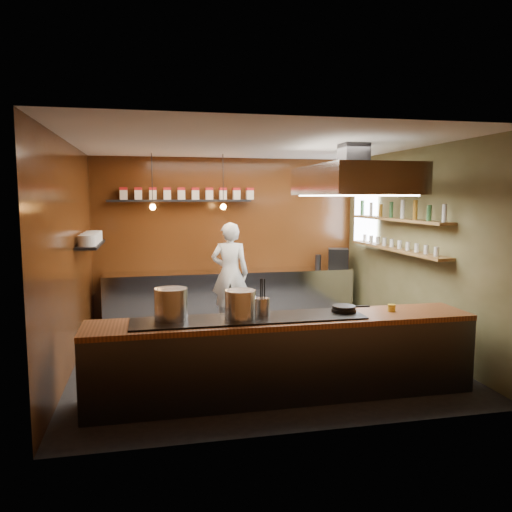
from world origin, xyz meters
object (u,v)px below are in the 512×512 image
object	(u,v)px
extractor_hood	(353,180)
chef	(230,273)
stockpot_small	(240,305)
stockpot_large	(171,304)
espresso_machine	(338,258)

from	to	relation	value
extractor_hood	chef	bearing A→B (deg)	122.14
stockpot_small	chef	distance (m)	3.45
stockpot_small	chef	xyz separation A→B (m)	(0.43, 3.42, -0.19)
extractor_hood	stockpot_small	xyz separation A→B (m)	(-1.80, -1.22, -1.41)
stockpot_large	chef	distance (m)	3.52
stockpot_large	stockpot_small	bearing A→B (deg)	-8.31
stockpot_large	stockpot_small	xyz separation A→B (m)	(0.75, -0.11, -0.01)
stockpot_large	chef	size ratio (longest dim) A/B	0.20
stockpot_small	espresso_machine	world-z (taller)	espresso_machine
stockpot_small	chef	size ratio (longest dim) A/B	0.19
stockpot_small	espresso_machine	bearing A→B (deg)	55.21
chef	stockpot_small	bearing A→B (deg)	93.94
extractor_hood	stockpot_small	distance (m)	2.59
extractor_hood	stockpot_large	xyz separation A→B (m)	(-2.55, -1.12, -1.39)
stockpot_large	extractor_hood	bearing A→B (deg)	23.61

